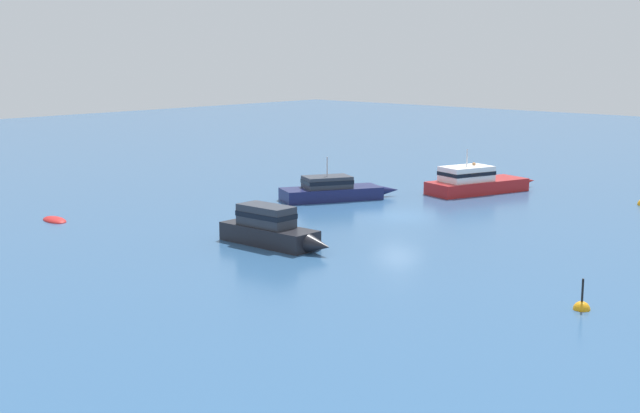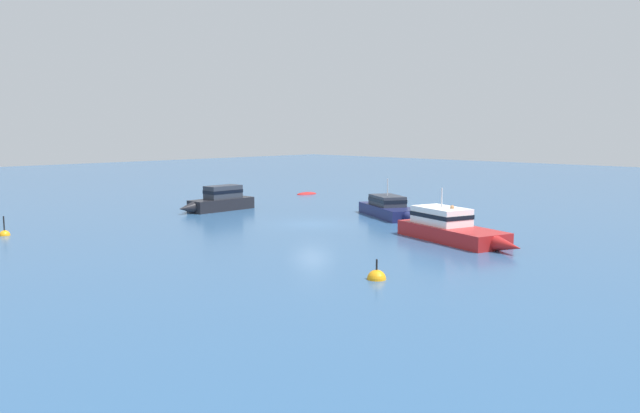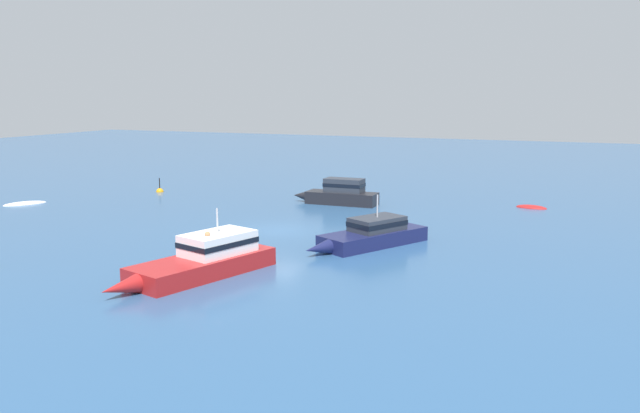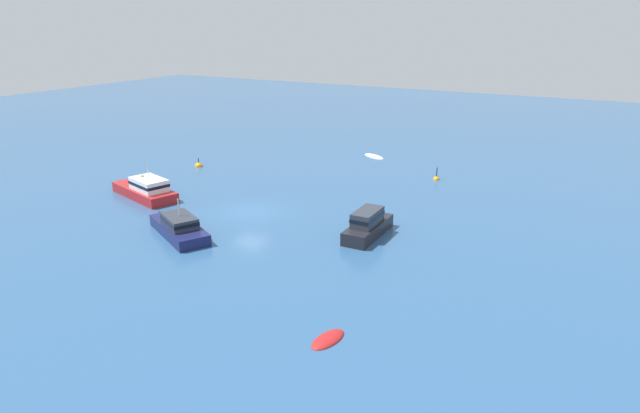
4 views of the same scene
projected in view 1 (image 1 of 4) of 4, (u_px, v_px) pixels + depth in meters
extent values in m
plane|color=#2D5684|center=(398.00, 216.00, 48.32)|extent=(160.00, 160.00, 0.00)
cube|color=#191E4C|center=(331.00, 194.00, 53.39)|extent=(6.40, 4.76, 0.76)
cone|color=#191E4C|center=(387.00, 190.00, 54.64)|extent=(1.71, 1.39, 0.76)
cube|color=#2D333D|center=(327.00, 182.00, 53.17)|extent=(3.30, 2.84, 0.72)
cube|color=black|center=(327.00, 181.00, 53.17)|extent=(3.35, 2.90, 0.24)
cylinder|color=silver|center=(327.00, 166.00, 53.00)|extent=(0.08, 0.08, 1.19)
cube|color=black|center=(269.00, 235.00, 41.13)|extent=(1.76, 5.15, 0.89)
cone|color=black|center=(319.00, 245.00, 39.07)|extent=(0.91, 1.29, 0.89)
cube|color=#2D333D|center=(266.00, 216.00, 41.07)|extent=(1.39, 2.78, 0.99)
cube|color=black|center=(266.00, 215.00, 41.06)|extent=(1.43, 2.82, 0.24)
cube|color=#B21E1E|center=(477.00, 186.00, 56.11)|extent=(7.19, 4.28, 0.81)
cone|color=#B21E1E|center=(525.00, 181.00, 58.22)|extent=(1.86, 1.26, 0.81)
cube|color=white|center=(467.00, 174.00, 55.49)|extent=(3.62, 2.78, 0.96)
cube|color=black|center=(467.00, 173.00, 55.48)|extent=(3.67, 2.83, 0.24)
cylinder|color=silver|center=(467.00, 158.00, 55.31)|extent=(0.08, 0.08, 1.10)
cylinder|color=white|center=(474.00, 173.00, 55.99)|extent=(0.32, 0.32, 0.91)
sphere|color=tan|center=(474.00, 164.00, 55.89)|extent=(0.24, 0.24, 0.24)
ellipsoid|color=#B21E1E|center=(55.00, 221.00, 46.95)|extent=(1.35, 2.26, 0.41)
sphere|color=orange|center=(581.00, 310.00, 30.94)|extent=(0.61, 0.61, 0.61)
cylinder|color=black|center=(583.00, 290.00, 30.81)|extent=(0.08, 0.08, 0.83)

